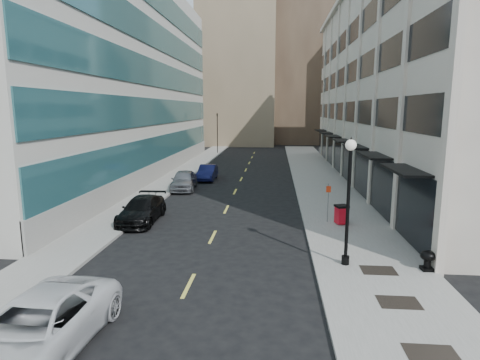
% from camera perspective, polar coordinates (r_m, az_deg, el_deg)
% --- Properties ---
extents(ground, '(160.00, 160.00, 0.00)m').
position_cam_1_polar(ground, '(14.41, -9.10, -17.94)').
color(ground, black).
rests_on(ground, ground).
extents(sidewalk_right, '(5.00, 80.00, 0.15)m').
position_cam_1_polar(sidewalk_right, '(33.26, 12.26, -1.73)').
color(sidewalk_right, gray).
rests_on(sidewalk_right, ground).
extents(sidewalk_left, '(3.00, 80.00, 0.15)m').
position_cam_1_polar(sidewalk_left, '(34.40, -11.55, -1.31)').
color(sidewalk_left, gray).
rests_on(sidewalk_left, ground).
extents(building_right, '(15.30, 46.50, 18.25)m').
position_cam_1_polar(building_right, '(41.68, 24.79, 12.26)').
color(building_right, beige).
rests_on(building_right, ground).
extents(building_left, '(16.14, 46.00, 20.00)m').
position_cam_1_polar(building_left, '(43.88, -21.58, 13.63)').
color(building_left, beige).
rests_on(building_left, ground).
extents(skyline_tan_near, '(14.00, 18.00, 28.00)m').
position_cam_1_polar(skyline_tan_near, '(80.97, -0.13, 15.20)').
color(skyline_tan_near, '#8A765A').
rests_on(skyline_tan_near, ground).
extents(skyline_brown, '(12.00, 16.00, 34.00)m').
position_cam_1_polar(skyline_brown, '(85.07, 8.57, 16.88)').
color(skyline_brown, brown).
rests_on(skyline_brown, ground).
extents(skyline_tan_far, '(12.00, 14.00, 22.00)m').
position_cam_1_polar(skyline_tan_far, '(92.05, -5.92, 12.66)').
color(skyline_tan_far, '#8A765A').
rests_on(skyline_tan_far, ground).
extents(skyline_stone, '(10.00, 14.00, 20.00)m').
position_cam_1_polar(skyline_stone, '(79.75, 16.05, 12.02)').
color(skyline_stone, beige).
rests_on(skyline_stone, ground).
extents(grate_near, '(1.40, 1.00, 0.01)m').
position_cam_1_polar(grate_near, '(12.98, 25.64, -21.47)').
color(grate_near, black).
rests_on(grate_near, sidewalk_right).
extents(grate_mid, '(1.40, 1.00, 0.01)m').
position_cam_1_polar(grate_mid, '(15.47, 21.65, -15.86)').
color(grate_mid, black).
rests_on(grate_mid, sidewalk_right).
extents(grate_far, '(1.40, 1.00, 0.01)m').
position_cam_1_polar(grate_far, '(17.93, 19.09, -12.04)').
color(grate_far, black).
rests_on(grate_far, sidewalk_right).
extents(road_centerline, '(0.15, 68.20, 0.01)m').
position_cam_1_polar(road_centerline, '(30.25, -1.28, -2.80)').
color(road_centerline, '#D8CC4C').
rests_on(road_centerline, ground).
extents(traffic_signal, '(0.66, 0.66, 6.98)m').
position_cam_1_polar(traffic_signal, '(60.95, -3.26, 9.08)').
color(traffic_signal, black).
rests_on(traffic_signal, ground).
extents(car_white_van, '(2.98, 5.97, 1.63)m').
position_cam_1_polar(car_white_van, '(12.98, -27.00, -18.25)').
color(car_white_van, silver).
rests_on(car_white_van, ground).
extents(car_black_pickup, '(2.17, 5.12, 1.47)m').
position_cam_1_polar(car_black_pickup, '(24.99, -13.78, -4.13)').
color(car_black_pickup, black).
rests_on(car_black_pickup, ground).
extents(car_silver_sedan, '(2.40, 4.98, 1.64)m').
position_cam_1_polar(car_silver_sedan, '(34.12, -8.00, -0.02)').
color(car_silver_sedan, gray).
rests_on(car_silver_sedan, ground).
extents(car_blue_sedan, '(1.55, 4.36, 1.43)m').
position_cam_1_polar(car_blue_sedan, '(38.67, -4.64, 1.07)').
color(car_blue_sedan, '#131647').
rests_on(car_blue_sedan, ground).
extents(trash_bin, '(0.86, 0.87, 1.12)m').
position_cam_1_polar(trash_bin, '(24.00, 14.23, -4.69)').
color(trash_bin, red).
rests_on(trash_bin, sidewalk_right).
extents(lamppost, '(0.46, 0.46, 5.49)m').
position_cam_1_polar(lamppost, '(17.30, 15.20, -1.51)').
color(lamppost, black).
rests_on(lamppost, sidewalk_right).
extents(sign_post, '(0.27, 0.07, 2.32)m').
position_cam_1_polar(sign_post, '(24.03, 12.44, -2.40)').
color(sign_post, slate).
rests_on(sign_post, sidewalk_right).
extents(urn_planter, '(0.61, 0.61, 0.85)m').
position_cam_1_polar(urn_planter, '(18.52, 25.14, -10.06)').
color(urn_planter, black).
rests_on(urn_planter, sidewalk_right).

